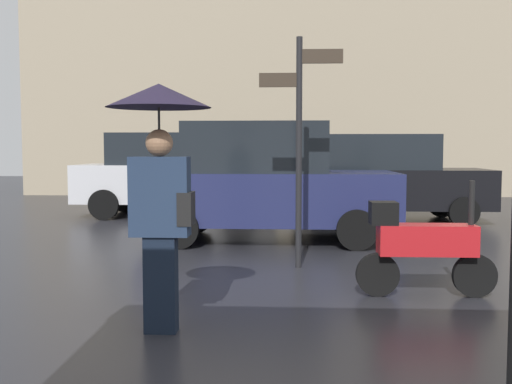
{
  "coord_description": "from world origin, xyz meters",
  "views": [
    {
      "loc": [
        -0.7,
        -2.94,
        1.57
      ],
      "look_at": [
        -1.14,
        5.52,
        0.95
      ],
      "focal_mm": 42.12,
      "sensor_mm": 36.0,
      "label": 1
    }
  ],
  "objects_px": {
    "parked_car_distant": "(265,182)",
    "street_signpost": "(299,129)",
    "parked_scooter": "(422,244)",
    "parked_car_left": "(175,174)",
    "pedestrian_with_umbrella": "(160,153)",
    "parked_car_right": "(386,178)"
  },
  "relations": [
    {
      "from": "parked_car_distant",
      "to": "street_signpost",
      "type": "bearing_deg",
      "value": 97.01
    },
    {
      "from": "parked_scooter",
      "to": "parked_car_left",
      "type": "distance_m",
      "value": 8.41
    },
    {
      "from": "pedestrian_with_umbrella",
      "to": "street_signpost",
      "type": "xyz_separation_m",
      "value": [
        1.23,
        2.85,
        0.29
      ]
    },
    {
      "from": "pedestrian_with_umbrella",
      "to": "parked_scooter",
      "type": "relative_size",
      "value": 1.43
    },
    {
      "from": "pedestrian_with_umbrella",
      "to": "street_signpost",
      "type": "distance_m",
      "value": 3.12
    },
    {
      "from": "parked_car_left",
      "to": "parked_car_distant",
      "type": "height_order",
      "value": "parked_car_distant"
    },
    {
      "from": "parked_car_distant",
      "to": "street_signpost",
      "type": "height_order",
      "value": "street_signpost"
    },
    {
      "from": "parked_scooter",
      "to": "parked_car_right",
      "type": "bearing_deg",
      "value": 64.45
    },
    {
      "from": "parked_car_left",
      "to": "pedestrian_with_umbrella",
      "type": "bearing_deg",
      "value": 104.57
    },
    {
      "from": "street_signpost",
      "to": "parked_car_distant",
      "type": "bearing_deg",
      "value": 103.06
    },
    {
      "from": "parked_car_right",
      "to": "parked_car_left",
      "type": "bearing_deg",
      "value": -11.59
    },
    {
      "from": "parked_car_left",
      "to": "street_signpost",
      "type": "xyz_separation_m",
      "value": [
        2.75,
        -5.88,
        0.84
      ]
    },
    {
      "from": "parked_scooter",
      "to": "parked_car_distant",
      "type": "bearing_deg",
      "value": 95.88
    },
    {
      "from": "pedestrian_with_umbrella",
      "to": "street_signpost",
      "type": "height_order",
      "value": "street_signpost"
    },
    {
      "from": "pedestrian_with_umbrella",
      "to": "street_signpost",
      "type": "relative_size",
      "value": 0.7
    },
    {
      "from": "parked_scooter",
      "to": "parked_car_distant",
      "type": "height_order",
      "value": "parked_car_distant"
    },
    {
      "from": "pedestrian_with_umbrella",
      "to": "parked_car_right",
      "type": "xyz_separation_m",
      "value": [
        3.19,
        7.95,
        -0.6
      ]
    },
    {
      "from": "parked_car_right",
      "to": "street_signpost",
      "type": "bearing_deg",
      "value": 66.78
    },
    {
      "from": "parked_car_right",
      "to": "street_signpost",
      "type": "distance_m",
      "value": 5.54
    },
    {
      "from": "pedestrian_with_umbrella",
      "to": "parked_scooter",
      "type": "distance_m",
      "value": 3.0
    },
    {
      "from": "pedestrian_with_umbrella",
      "to": "parked_car_distant",
      "type": "bearing_deg",
      "value": 68.26
    },
    {
      "from": "parked_car_right",
      "to": "pedestrian_with_umbrella",
      "type": "bearing_deg",
      "value": 65.97
    }
  ]
}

